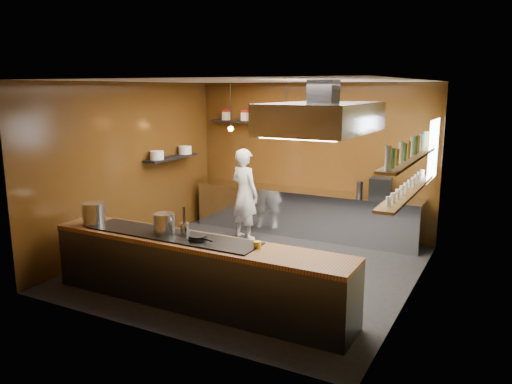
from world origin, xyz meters
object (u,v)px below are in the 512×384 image
Objects in this scene: chef at (245,194)px; stockpot_small at (164,223)px; extractor_hood at (323,117)px; espresso_machine at (381,188)px; stockpot_large at (94,213)px.

stockpot_small is at bearing 114.51° from chef.
stockpot_small is 0.16× the size of chef.
chef is (-2.21, 1.77, -1.62)m from extractor_hood.
espresso_machine reaches higher than stockpot_small.
stockpot_large is at bearing -157.06° from extractor_hood.
espresso_machine is (0.20, 2.59, -1.41)m from extractor_hood.
stockpot_small is at bearing 4.94° from stockpot_large.
stockpot_large is at bearing -175.06° from stockpot_small.
stockpot_large is at bearing 92.04° from chef.
stockpot_large is at bearing -136.12° from espresso_machine.
espresso_machine is at bearing 61.68° from stockpot_small.
extractor_hood is at bearing -100.71° from espresso_machine.
espresso_machine is at bearing 85.51° from extractor_hood.
chef reaches higher than stockpot_small.
espresso_machine reaches higher than stockpot_large.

